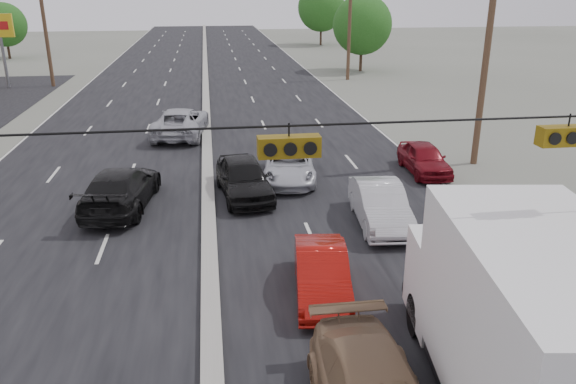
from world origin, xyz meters
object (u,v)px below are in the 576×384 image
(box_truck, at_px, (523,326))
(queue_car_a, at_px, (244,178))
(oncoming_near, at_px, (121,189))
(tree_left_far, at_px, (4,25))
(queue_car_e, at_px, (424,159))
(red_sedan, at_px, (322,274))
(utility_pole_right_b, at_px, (487,53))
(oncoming_far, at_px, (181,122))
(tree_right_mid, at_px, (362,25))
(queue_car_b, at_px, (380,205))
(tree_right_far, at_px, (321,8))
(utility_pole_right_c, at_px, (350,20))
(queue_car_c, at_px, (289,165))
(utility_pole_left_c, at_px, (44,22))

(box_truck, relative_size, queue_car_a, 1.80)
(box_truck, height_order, oncoming_near, box_truck)
(tree_left_far, height_order, queue_car_e, tree_left_far)
(red_sedan, height_order, queue_car_e, queue_car_e)
(utility_pole_right_b, bearing_deg, oncoming_far, 152.90)
(tree_right_mid, bearing_deg, queue_car_b, -103.97)
(box_truck, distance_m, queue_car_a, 13.64)
(queue_car_b, height_order, oncoming_far, oncoming_far)
(tree_right_far, xyz_separation_m, oncoming_near, (-19.23, -58.47, -4.18))
(utility_pole_right_c, bearing_deg, queue_car_a, -111.64)
(tree_right_mid, bearing_deg, queue_car_c, -110.27)
(utility_pole_right_c, bearing_deg, oncoming_near, -118.91)
(utility_pole_left_c, height_order, oncoming_far, utility_pole_left_c)
(tree_left_far, bearing_deg, queue_car_c, -61.07)
(queue_car_e, bearing_deg, red_sedan, -122.60)
(tree_right_far, bearing_deg, oncoming_far, -109.97)
(utility_pole_right_b, relative_size, queue_car_e, 2.54)
(utility_pole_right_b, relative_size, tree_right_mid, 1.40)
(utility_pole_right_c, xyz_separation_m, tree_right_mid, (2.50, 5.00, -0.77))
(queue_car_a, relative_size, oncoming_far, 0.82)
(utility_pole_right_b, xyz_separation_m, queue_car_b, (-6.54, -6.35, -4.37))
(red_sedan, height_order, queue_car_c, queue_car_c)
(utility_pole_right_c, bearing_deg, red_sedan, -104.88)
(utility_pole_left_c, bearing_deg, box_truck, -65.89)
(oncoming_near, bearing_deg, utility_pole_right_b, -160.25)
(utility_pole_right_b, distance_m, queue_car_c, 10.11)
(queue_car_c, distance_m, queue_car_e, 6.10)
(queue_car_c, bearing_deg, tree_right_far, 85.13)
(queue_car_b, xyz_separation_m, queue_car_e, (3.64, 5.30, -0.06))
(utility_pole_right_c, height_order, queue_car_a, utility_pole_right_c)
(tree_left_far, bearing_deg, queue_car_b, -61.44)
(tree_left_far, distance_m, tree_right_far, 39.31)
(tree_right_mid, relative_size, queue_car_b, 1.61)
(tree_right_mid, distance_m, tree_right_far, 25.03)
(utility_pole_right_b, distance_m, queue_car_b, 10.12)
(queue_car_a, distance_m, oncoming_near, 4.69)
(red_sedan, distance_m, queue_car_c, 9.64)
(tree_left_far, bearing_deg, tree_right_far, 14.74)
(utility_pole_left_c, xyz_separation_m, tree_right_far, (28.50, 30.00, -0.15))
(queue_car_a, relative_size, queue_car_b, 1.03)
(tree_left_far, xyz_separation_m, queue_car_c, (25.50, -46.14, -3.06))
(tree_right_far, distance_m, queue_car_c, 57.67)
(utility_pole_right_b, distance_m, utility_pole_right_c, 25.00)
(tree_left_far, relative_size, tree_right_mid, 0.86)
(tree_left_far, distance_m, queue_car_a, 53.41)
(utility_pole_right_c, bearing_deg, tree_right_mid, 63.43)
(utility_pole_right_b, height_order, queue_car_a, utility_pole_right_b)
(utility_pole_right_b, bearing_deg, queue_car_a, -165.29)
(queue_car_b, bearing_deg, queue_car_a, 147.23)
(utility_pole_left_c, relative_size, oncoming_near, 1.87)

